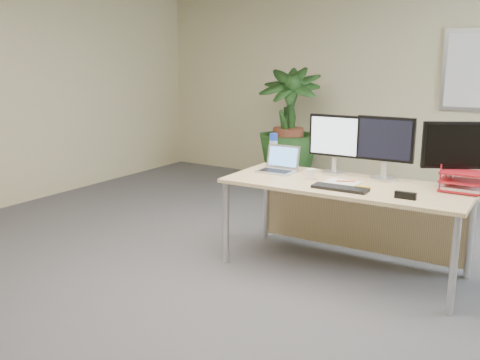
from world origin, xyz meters
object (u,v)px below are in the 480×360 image
Objects in this scene: monitor_left at (335,140)px; floor_plant at (288,132)px; laptop at (279,165)px; desk at (349,199)px; monitor_right at (385,144)px.

floor_plant is at bearing 126.75° from monitor_left.
laptop is at bearing -159.67° from monitor_left.
monitor_left is (-0.22, 0.17, 0.44)m from desk.
floor_plant is 2.99× the size of monitor_left.
monitor_left reaches higher than desk.
desk is at bearing -37.84° from monitor_left.
monitor_left is (1.45, -1.94, 0.27)m from floor_plant.
desk is at bearing -141.41° from monitor_right.
desk is 0.69m from laptop.
monitor_right is at bearing 38.59° from desk.
monitor_left is 0.52m from laptop.
desk is 2.69m from floor_plant.
monitor_right is at bearing -45.91° from floor_plant.
desk is at bearing -0.36° from laptop.
monitor_right is (1.88, -1.94, 0.28)m from floor_plant.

